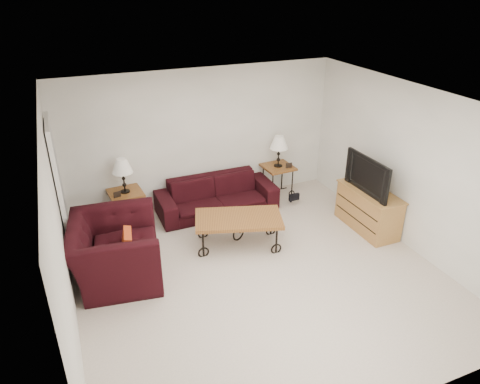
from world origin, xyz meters
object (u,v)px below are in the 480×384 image
(sofa, at_px, (217,195))
(tv_stand, at_px, (368,210))
(lamp_right, at_px, (279,151))
(coffee_table, at_px, (239,231))
(backpack, at_px, (291,193))
(armchair, at_px, (115,250))
(lamp_left, at_px, (123,176))
(side_table_right, at_px, (277,180))
(side_table_left, at_px, (127,208))
(television, at_px, (372,174))

(sofa, distance_m, tv_stand, 2.64)
(lamp_right, bearing_deg, coffee_table, -135.18)
(backpack, bearing_deg, armchair, 178.38)
(lamp_left, bearing_deg, coffee_table, -42.69)
(tv_stand, bearing_deg, lamp_right, 115.22)
(sofa, distance_m, armchair, 2.36)
(backpack, bearing_deg, side_table_right, 82.30)
(armchair, distance_m, backpack, 3.54)
(side_table_left, distance_m, tv_stand, 4.09)
(lamp_left, xyz_separation_m, armchair, (-0.40, -1.48, -0.46))
(coffee_table, distance_m, backpack, 1.76)
(side_table_left, xyz_separation_m, side_table_right, (2.89, -0.00, 0.00))
(side_table_left, relative_size, lamp_left, 1.00)
(sofa, bearing_deg, armchair, -146.64)
(side_table_left, bearing_deg, lamp_left, 0.00)
(armchair, relative_size, backpack, 3.36)
(lamp_left, distance_m, lamp_right, 2.89)
(side_table_right, relative_size, armchair, 0.44)
(side_table_left, bearing_deg, tv_stand, -25.06)
(side_table_right, distance_m, backpack, 0.44)
(backpack, bearing_deg, lamp_right, 82.30)
(armchair, relative_size, television, 1.29)
(sofa, distance_m, lamp_left, 1.68)
(lamp_right, distance_m, armchair, 3.64)
(side_table_right, bearing_deg, coffee_table, -135.18)
(side_table_left, relative_size, lamp_right, 1.00)
(television, bearing_deg, tv_stand, 90.00)
(coffee_table, xyz_separation_m, tv_stand, (2.21, -0.35, 0.10))
(lamp_left, bearing_deg, lamp_right, -0.00)
(sofa, bearing_deg, television, -36.26)
(lamp_right, relative_size, armchair, 0.44)
(armchair, bearing_deg, backpack, -64.11)
(side_table_right, height_order, backpack, side_table_right)
(coffee_table, bearing_deg, backpack, 33.22)
(armchair, distance_m, television, 4.13)
(sofa, height_order, coffee_table, sofa)
(side_table_left, distance_m, backpack, 3.00)
(armchair, xyz_separation_m, tv_stand, (4.11, -0.25, -0.09))
(side_table_right, height_order, lamp_right, lamp_right)
(backpack, bearing_deg, coffee_table, -165.88)
(side_table_left, bearing_deg, sofa, -6.55)
(side_table_right, distance_m, lamp_right, 0.60)
(sofa, distance_m, backpack, 1.43)
(coffee_table, height_order, backpack, coffee_table)
(television, xyz_separation_m, backpack, (-0.71, 1.31, -0.80))
(lamp_left, xyz_separation_m, television, (3.68, -1.73, 0.10))
(coffee_table, xyz_separation_m, armchair, (-1.90, -0.10, 0.19))
(coffee_table, bearing_deg, lamp_left, 137.31)
(side_table_left, xyz_separation_m, armchair, (-0.40, -1.48, 0.14))
(side_table_right, bearing_deg, lamp_right, 0.00)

